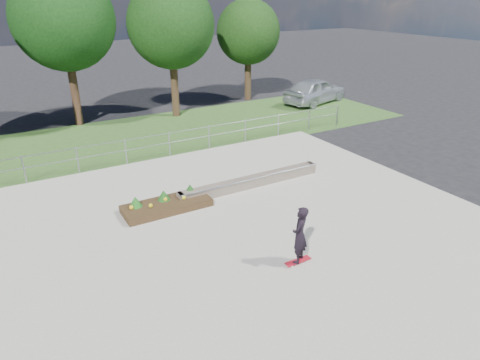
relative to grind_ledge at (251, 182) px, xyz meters
name	(u,v)px	position (x,y,z in m)	size (l,w,h in m)	color
ground	(258,229)	(-1.44, -2.78, -0.26)	(120.00, 120.00, 0.00)	black
grass_verge	(145,136)	(-1.44, 8.22, -0.25)	(30.00, 8.00, 0.02)	#2D4F1F
concrete_slab	(258,228)	(-1.44, -2.78, -0.23)	(15.00, 15.00, 0.06)	#9D998C
fence	(169,141)	(-1.44, 4.72, 0.51)	(20.06, 0.06, 1.20)	#9A9CA3
tree_mid_left	(63,20)	(-3.94, 12.22, 5.34)	(5.25, 5.25, 8.25)	#321D14
tree_mid_right	(171,25)	(1.56, 11.22, 4.97)	(4.90, 4.90, 7.70)	#312013
tree_far_right	(248,32)	(7.56, 12.72, 4.21)	(4.20, 4.20, 6.60)	#302013
grind_ledge	(251,182)	(0.00, 0.00, 0.00)	(6.00, 0.44, 0.43)	brown
planter_bed	(166,204)	(-3.48, -0.07, -0.02)	(3.00, 1.20, 0.61)	black
skateboarder	(300,235)	(-1.54, -4.98, 0.69)	(0.80, 0.67, 1.73)	silver
parked_car	(315,91)	(10.94, 9.53, 0.58)	(2.00, 4.98, 1.70)	silver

